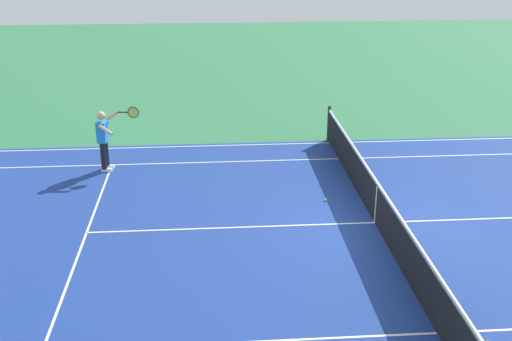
% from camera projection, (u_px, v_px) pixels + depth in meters
% --- Properties ---
extents(ground_plane, '(60.00, 60.00, 0.00)m').
position_uv_depth(ground_plane, '(375.00, 223.00, 14.26)').
color(ground_plane, '#2D7247').
extents(court_slab, '(24.20, 11.40, 0.00)m').
position_uv_depth(court_slab, '(375.00, 223.00, 14.26)').
color(court_slab, navy).
rests_on(court_slab, ground_plane).
extents(court_line_markings, '(23.85, 11.05, 0.01)m').
position_uv_depth(court_line_markings, '(375.00, 223.00, 14.26)').
color(court_line_markings, white).
rests_on(court_line_markings, ground_plane).
extents(tennis_net, '(0.10, 11.70, 1.08)m').
position_uv_depth(tennis_net, '(376.00, 203.00, 14.08)').
color(tennis_net, '#2D2D33').
rests_on(tennis_net, ground_plane).
extents(tennis_player_near, '(1.12, 0.77, 1.70)m').
position_uv_depth(tennis_player_near, '(104.00, 137.00, 16.94)').
color(tennis_player_near, black).
rests_on(tennis_player_near, ground_plane).
extents(tennis_ball, '(0.07, 0.07, 0.07)m').
position_uv_depth(tennis_ball, '(325.00, 200.00, 15.35)').
color(tennis_ball, '#CCE01E').
rests_on(tennis_ball, ground_plane).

